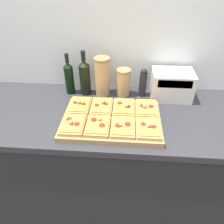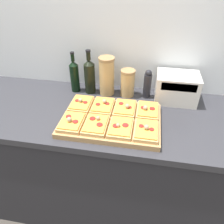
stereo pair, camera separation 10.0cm
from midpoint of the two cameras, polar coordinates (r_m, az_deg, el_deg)
wall_back at (r=1.50m, az=1.45°, el=17.78°), size 6.00×0.06×2.50m
kitchen_counter at (r=1.64m, az=0.35°, el=-13.49°), size 2.63×0.67×0.94m
cutting_board at (r=1.24m, az=-2.42°, el=-2.23°), size 0.55×0.38×0.03m
pizza_slice_back_left at (r=1.33m, az=-10.62°, el=1.63°), size 0.12×0.17×0.05m
pizza_slice_back_midleft at (r=1.30m, az=-4.92°, el=1.42°), size 0.12×0.17×0.05m
pizza_slice_back_midright at (r=1.29m, az=0.95°, el=1.16°), size 0.12×0.17×0.05m
pizza_slice_back_right at (r=1.29m, az=6.82°, el=0.90°), size 0.12×0.17×0.05m
pizza_slice_front_left at (r=1.19m, az=-12.56°, el=-3.27°), size 0.12×0.17×0.05m
pizza_slice_front_midleft at (r=1.16m, az=-6.20°, el=-3.62°), size 0.12×0.17×0.05m
pizza_slice_front_midright at (r=1.15m, az=0.36°, el=-3.99°), size 0.12×0.17×0.05m
pizza_slice_front_right at (r=1.15m, az=7.04°, el=-4.26°), size 0.12×0.17×0.05m
olive_oil_bottle at (r=1.51m, az=-13.02°, el=8.74°), size 0.06×0.06×0.28m
wine_bottle at (r=1.48m, az=-9.06°, el=9.01°), size 0.07×0.07×0.30m
grain_jar_tall at (r=1.45m, az=-4.55°, el=9.19°), size 0.10×0.10×0.26m
grain_jar_short at (r=1.46m, az=1.19°, el=7.70°), size 0.09×0.09×0.18m
pepper_mill at (r=1.45m, az=6.15°, el=7.63°), size 0.05×0.05×0.20m
toaster_oven at (r=1.47m, az=13.44°, el=6.88°), size 0.28×0.18×0.18m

